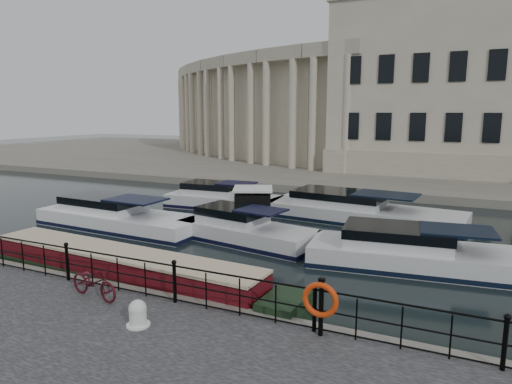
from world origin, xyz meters
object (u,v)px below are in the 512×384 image
Objects in this scene: mooring_bollard at (138,314)px; harbour_hut at (253,211)px; life_ring_post at (320,301)px; narrowboat at (120,275)px; bicycle at (94,282)px.

mooring_bollard is 11.63m from harbour_hut.
narrowboat is at bearing 167.51° from life_ring_post.
mooring_bollard is 4.46m from life_ring_post.
life_ring_post is at bearing -76.70° from bicycle.
narrowboat is 8.50m from harbour_hut.
life_ring_post reaches higher than narrowboat.
bicycle is 1.30× the size of life_ring_post.
harbour_hut reaches higher than bicycle.
life_ring_post is 7.67m from narrowboat.
mooring_bollard is at bearing -39.77° from narrowboat.
bicycle is 0.14× the size of narrowboat.
life_ring_post is (6.44, 0.50, 0.40)m from bicycle.
life_ring_post is (4.22, 1.34, 0.57)m from mooring_bollard.
harbour_hut reaches higher than narrowboat.
narrowboat is at bearing 136.96° from mooring_bollard.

